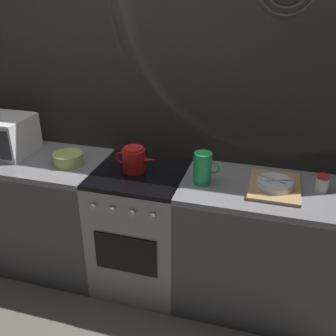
{
  "coord_description": "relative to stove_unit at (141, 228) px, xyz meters",
  "views": [
    {
      "loc": [
        0.8,
        -2.1,
        2.01
      ],
      "look_at": [
        0.2,
        0.0,
        0.95
      ],
      "focal_mm": 40.62,
      "sensor_mm": 36.0,
      "label": 1
    }
  ],
  "objects": [
    {
      "name": "mixing_bowl",
      "position": [
        -0.5,
        -0.03,
        0.49
      ],
      "size": [
        0.2,
        0.2,
        0.08
      ],
      "primitive_type": "cylinder",
      "color": "#B7D166",
      "rests_on": "counter_left"
    },
    {
      "name": "ground_plane",
      "position": [
        0.0,
        0.0,
        -0.45
      ],
      "size": [
        8.0,
        8.0,
        0.0
      ],
      "primitive_type": "plane",
      "color": "#6B6054"
    },
    {
      "name": "counter_left",
      "position": [
        -0.9,
        0.0,
        0.0
      ],
      "size": [
        1.2,
        0.6,
        0.9
      ],
      "color": "#515459",
      "rests_on": "ground_plane"
    },
    {
      "name": "spice_jar",
      "position": [
        1.13,
        0.05,
        0.5
      ],
      "size": [
        0.08,
        0.08,
        0.1
      ],
      "color": "silver",
      "rests_on": "counter_right"
    },
    {
      "name": "back_wall",
      "position": [
        0.0,
        0.32,
        0.75
      ],
      "size": [
        3.6,
        0.05,
        2.4
      ],
      "color": "#A39989",
      "rests_on": "ground_plane"
    },
    {
      "name": "stove_unit",
      "position": [
        0.0,
        0.0,
        0.0
      ],
      "size": [
        0.6,
        0.63,
        0.9
      ],
      "color": "#9E9EA3",
      "rests_on": "ground_plane"
    },
    {
      "name": "kettle",
      "position": [
        -0.03,
        -0.0,
        0.53
      ],
      "size": [
        0.28,
        0.15,
        0.17
      ],
      "color": "red",
      "rests_on": "stove_unit"
    },
    {
      "name": "counter_right",
      "position": [
        0.9,
        0.0,
        0.0
      ],
      "size": [
        1.2,
        0.6,
        0.9
      ],
      "color": "#515459",
      "rests_on": "ground_plane"
    },
    {
      "name": "pitcher",
      "position": [
        0.43,
        -0.04,
        0.55
      ],
      "size": [
        0.16,
        0.11,
        0.2
      ],
      "color": "green",
      "rests_on": "counter_right"
    },
    {
      "name": "dish_pile",
      "position": [
        0.86,
        0.01,
        0.47
      ],
      "size": [
        0.3,
        0.4,
        0.07
      ],
      "color": "tan",
      "rests_on": "counter_right"
    }
  ]
}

